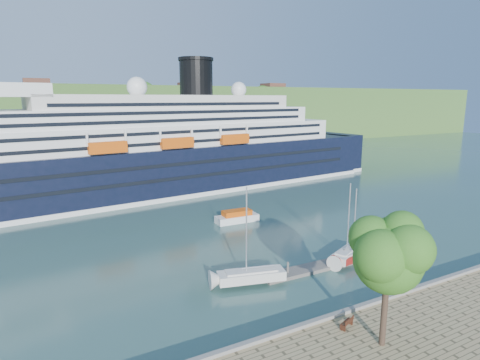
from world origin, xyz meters
name	(u,v)px	position (x,y,z in m)	size (l,w,h in m)	color
ground	(366,314)	(0.00, 0.00, 0.00)	(400.00, 400.00, 0.00)	#31584E
far_hillside	(95,117)	(0.00, 145.00, 12.00)	(400.00, 50.00, 24.00)	#315D25
quay_coping	(369,304)	(0.00, -0.20, 1.15)	(220.00, 0.50, 0.30)	slate
cruise_ship	(139,126)	(-5.52, 55.94, 13.86)	(123.42, 17.97, 27.71)	black
park_bench	(347,322)	(-4.30, -1.91, 1.48)	(1.51, 0.62, 0.97)	#4D2516
promenade_tree	(387,275)	(-3.55, -4.91, 6.59)	(6.75, 6.75, 11.18)	#285516
floating_pontoon	(330,264)	(4.41, 9.97, 0.20)	(18.11, 2.21, 0.40)	slate
sailboat_white_near	(252,239)	(-6.29, 10.08, 5.05)	(7.83, 2.17, 10.11)	silver
sailboat_red	(357,227)	(7.70, 9.40, 4.33)	(6.71, 1.86, 8.66)	maroon
sailboat_white_far	(350,224)	(7.26, 10.10, 4.60)	(7.12, 1.98, 9.20)	silver
tender_launch	(237,216)	(2.72, 30.19, 0.96)	(6.93, 2.37, 1.92)	#D14F0C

